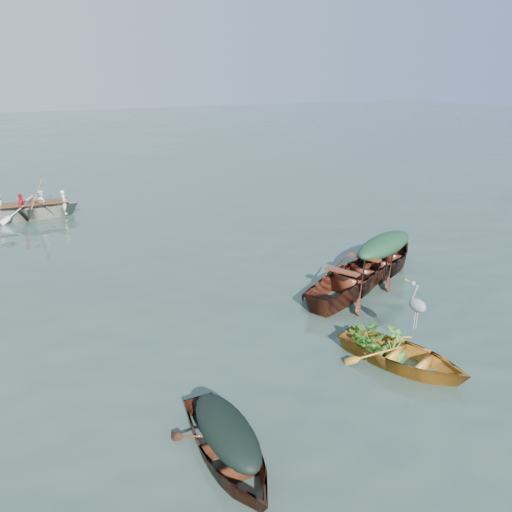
{
  "coord_description": "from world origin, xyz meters",
  "views": [
    {
      "loc": [
        -6.82,
        -7.3,
        5.03
      ],
      "look_at": [
        -0.9,
        3.5,
        0.5
      ],
      "focal_mm": 35.0,
      "sensor_mm": 36.0,
      "label": 1
    }
  ],
  "objects": [
    {
      "name": "open_wooden_boat",
      "position": [
        0.6,
        1.35,
        0.0
      ],
      "size": [
        5.0,
        3.34,
        1.15
      ],
      "primitive_type": "imported",
      "rotation": [
        0.0,
        0.0,
        1.99
      ],
      "color": "#572B15",
      "rests_on": "ground"
    },
    {
      "name": "heron",
      "position": [
        -0.21,
        -1.45,
        0.86
      ],
      "size": [
        0.4,
        0.47,
        0.92
      ],
      "primitive_type": null,
      "rotation": [
        0.0,
        0.0,
        0.36
      ],
      "color": "gray",
      "rests_on": "yellow_dinghy"
    },
    {
      "name": "thwart_benches",
      "position": [
        0.6,
        1.35,
        0.6
      ],
      "size": [
        2.56,
        1.8,
        0.04
      ],
      "primitive_type": null,
      "rotation": [
        0.0,
        0.0,
        1.99
      ],
      "color": "#562514",
      "rests_on": "open_wooden_boat"
    },
    {
      "name": "rowed_boat",
      "position": [
        -5.47,
        12.18,
        0.0
      ],
      "size": [
        4.58,
        1.81,
        1.07
      ],
      "primitive_type": "imported",
      "rotation": [
        0.0,
        0.0,
        1.46
      ],
      "color": "beige",
      "rests_on": "ground"
    },
    {
      "name": "oars",
      "position": [
        -5.47,
        12.18,
        0.57
      ],
      "size": [
        0.88,
        2.65,
        0.06
      ],
      "primitive_type": null,
      "rotation": [
        0.0,
        0.0,
        1.46
      ],
      "color": "#966538",
      "rests_on": "rowed_boat"
    },
    {
      "name": "ground",
      "position": [
        0.0,
        0.0,
        0.0
      ],
      "size": [
        140.0,
        140.0,
        0.0
      ],
      "primitive_type": "plane",
      "color": "#34493F",
      "rests_on": "ground"
    },
    {
      "name": "yellow_dinghy",
      "position": [
        -0.71,
        -1.69,
        0.0
      ],
      "size": [
        2.29,
        3.29,
        0.81
      ],
      "primitive_type": "imported",
      "rotation": [
        0.0,
        0.0,
        0.36
      ],
      "color": "orange",
      "rests_on": "ground"
    },
    {
      "name": "dark_tarp_cover",
      "position": [
        -4.53,
        -2.3,
        0.57
      ],
      "size": [
        0.71,
        1.74,
        0.4
      ],
      "primitive_type": "ellipsoid",
      "rotation": [
        0.0,
        0.0,
        -0.04
      ],
      "color": "black",
      "rests_on": "dark_covered_boat"
    },
    {
      "name": "rowers",
      "position": [
        -5.47,
        12.18,
        0.92
      ],
      "size": [
        3.24,
        1.53,
        0.76
      ],
      "primitive_type": "imported",
      "rotation": [
        0.0,
        0.0,
        1.46
      ],
      "color": "silver",
      "rests_on": "rowed_boat"
    },
    {
      "name": "dinghy_weeds",
      "position": [
        -0.88,
        -1.16,
        0.7
      ],
      "size": [
        0.97,
        1.09,
        0.6
      ],
      "primitive_type": "imported",
      "rotation": [
        0.0,
        0.0,
        0.36
      ],
      "color": "#346E1D",
      "rests_on": "yellow_dinghy"
    },
    {
      "name": "green_tarp_boat",
      "position": [
        2.1,
        1.94,
        0.0
      ],
      "size": [
        4.76,
        2.98,
        1.07
      ],
      "primitive_type": "imported",
      "rotation": [
        0.0,
        0.0,
        1.94
      ],
      "color": "#461F10",
      "rests_on": "ground"
    },
    {
      "name": "dark_covered_boat",
      "position": [
        -4.53,
        -2.3,
        0.0
      ],
      "size": [
        1.29,
        3.17,
        0.74
      ],
      "primitive_type": "imported",
      "rotation": [
        0.0,
        0.0,
        -0.04
      ],
      "color": "#552413",
      "rests_on": "ground"
    },
    {
      "name": "green_tarp_cover",
      "position": [
        2.1,
        1.94,
        0.8
      ],
      "size": [
        2.62,
        1.64,
        0.52
      ],
      "primitive_type": "ellipsoid",
      "rotation": [
        0.0,
        0.0,
        1.94
      ],
      "color": "#183A21",
      "rests_on": "green_tarp_boat"
    }
  ]
}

